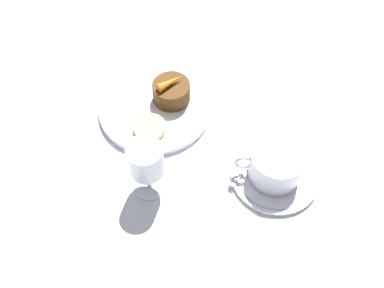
{
  "coord_description": "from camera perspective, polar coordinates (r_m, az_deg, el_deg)",
  "views": [
    {
      "loc": [
        -0.11,
        0.5,
        0.7
      ],
      "look_at": [
        -0.09,
        0.05,
        0.04
      ],
      "focal_mm": 42.0,
      "sensor_mm": 36.0,
      "label": 1
    }
  ],
  "objects": [
    {
      "name": "ground_plane",
      "position": [
        0.87,
        -5.68,
        1.34
      ],
      "size": [
        3.0,
        3.0,
        0.0
      ],
      "primitive_type": "plane",
      "color": "white"
    },
    {
      "name": "dinner_plate",
      "position": [
        0.89,
        -4.72,
        4.58
      ],
      "size": [
        0.22,
        0.22,
        0.01
      ],
      "color": "white",
      "rests_on": "ground_plane"
    },
    {
      "name": "saucer",
      "position": [
        0.82,
        10.46,
        -3.91
      ],
      "size": [
        0.16,
        0.16,
        0.01
      ],
      "color": "white",
      "rests_on": "ground_plane"
    },
    {
      "name": "coffee_cup",
      "position": [
        0.79,
        10.59,
        -2.56
      ],
      "size": [
        0.12,
        0.09,
        0.06
      ],
      "color": "white",
      "rests_on": "saucer"
    },
    {
      "name": "spoon",
      "position": [
        0.81,
        6.89,
        -3.15
      ],
      "size": [
        0.08,
        0.1,
        0.0
      ],
      "color": "silver",
      "rests_on": "saucer"
    },
    {
      "name": "wine_glass",
      "position": [
        0.73,
        -5.85,
        -2.34
      ],
      "size": [
        0.06,
        0.06,
        0.12
      ],
      "color": "silver",
      "rests_on": "ground_plane"
    },
    {
      "name": "fork",
      "position": [
        0.87,
        5.77,
        1.91
      ],
      "size": [
        0.06,
        0.17,
        0.01
      ],
      "color": "silver",
      "rests_on": "ground_plane"
    },
    {
      "name": "dessert_cake",
      "position": [
        0.88,
        -2.63,
        6.64
      ],
      "size": [
        0.07,
        0.07,
        0.04
      ],
      "color": "#563314",
      "rests_on": "dinner_plate"
    },
    {
      "name": "carrot_garnish",
      "position": [
        0.86,
        -2.71,
        7.88
      ],
      "size": [
        0.05,
        0.05,
        0.02
      ],
      "color": "orange",
      "rests_on": "dessert_cake"
    },
    {
      "name": "pineapple_slice",
      "position": [
        0.85,
        -5.37,
        2.24
      ],
      "size": [
        0.06,
        0.06,
        0.01
      ],
      "color": "#EFE075",
      "rests_on": "dinner_plate"
    }
  ]
}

